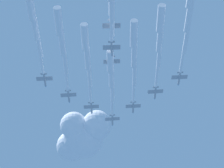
% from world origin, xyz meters
% --- Properties ---
extents(jet_lead, '(32.89, 48.10, 3.82)m').
position_xyz_m(jet_lead, '(2.05, -3.65, 204.91)').
color(jet_lead, '#9EA3AD').
extents(jet_port_inner, '(35.65, 52.29, 3.79)m').
position_xyz_m(jet_port_inner, '(0.03, -21.67, 204.76)').
color(jet_port_inner, '#9EA3AD').
extents(jet_starboard_inner, '(36.10, 53.99, 3.75)m').
position_xyz_m(jet_starboard_inner, '(19.75, -9.72, 205.05)').
color(jet_starboard_inner, '#9EA3AD').
extents(jet_port_mid, '(35.61, 51.24, 3.85)m').
position_xyz_m(jet_port_mid, '(-3.83, -36.25, 203.54)').
color(jet_port_mid, '#9EA3AD').
extents(jet_starboard_mid, '(34.65, 51.23, 3.82)m').
position_xyz_m(jet_starboard_mid, '(34.38, -10.11, 205.80)').
color(jet_starboard_mid, '#9EA3AD').
extents(jet_port_outer, '(32.74, 47.06, 3.78)m').
position_xyz_m(jet_port_outer, '(-9.52, -48.82, 205.07)').
color(jet_port_outer, '#9EA3AD').
extents(jet_starboard_outer, '(36.66, 53.36, 3.78)m').
position_xyz_m(jet_starboard_outer, '(51.31, -13.72, 205.63)').
color(jet_starboard_outer, '#9EA3AD').
extents(jet_trail_port, '(35.03, 50.24, 3.82)m').
position_xyz_m(jet_trail_port, '(26.99, -40.02, 205.97)').
color(jet_trail_port, '#9EA3AD').
extents(cloud_puff, '(46.01, 36.02, 30.00)m').
position_xyz_m(cloud_puff, '(-56.14, 44.93, 225.68)').
color(cloud_puff, white).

